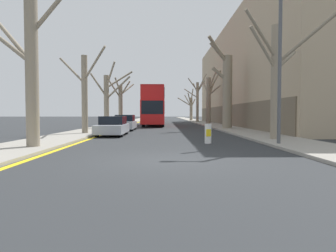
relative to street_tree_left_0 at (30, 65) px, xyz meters
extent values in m
plane|color=#2B2D30|center=(5.68, -3.16, -3.49)|extent=(300.00, 300.00, 0.00)
cube|color=gray|center=(-0.47, 46.84, -3.43)|extent=(3.01, 120.00, 0.12)
cube|color=gray|center=(11.83, 46.84, -3.43)|extent=(3.01, 120.00, 0.12)
cube|color=tan|center=(18.34, 26.51, 2.82)|extent=(10.00, 44.11, 12.63)
cube|color=#6B5E4C|center=(13.32, 26.51, -2.24)|extent=(0.12, 43.23, 2.50)
cube|color=yellow|center=(1.21, 46.84, -3.49)|extent=(0.24, 120.00, 0.01)
cylinder|color=gray|center=(0.10, -0.11, -0.28)|extent=(0.52, 0.52, 6.42)
cylinder|color=gray|center=(-1.21, 0.61, 0.97)|extent=(2.79, 1.64, 1.98)
cylinder|color=gray|center=(-1.05, 0.81, 1.14)|extent=(2.49, 2.04, 2.27)
cylinder|color=gray|center=(0.90, 0.23, 2.47)|extent=(1.80, 0.91, 2.51)
cylinder|color=gray|center=(-0.04, 8.57, -0.72)|extent=(0.42, 0.42, 5.56)
cylinder|color=gray|center=(0.86, 7.71, 1.34)|extent=(1.96, 1.89, 2.09)
cylinder|color=gray|center=(-0.19, 9.30, 1.50)|extent=(0.47, 1.58, 1.54)
cylinder|color=gray|center=(-1.00, 8.94, 1.05)|extent=(2.06, 0.90, 1.97)
cylinder|color=gray|center=(-0.04, 16.58, -0.89)|extent=(0.49, 0.49, 5.20)
cylinder|color=gray|center=(-0.71, 16.21, 0.70)|extent=(1.54, 0.96, 2.25)
cylinder|color=gray|center=(1.11, 16.50, 0.51)|extent=(2.44, 0.34, 2.27)
cylinder|color=gray|center=(1.14, 17.17, 1.35)|extent=(2.53, 1.37, 1.86)
cylinder|color=gray|center=(0.42, 16.26, 1.74)|extent=(1.15, 0.87, 2.42)
cylinder|color=gray|center=(-0.09, 26.31, -0.91)|extent=(0.53, 0.53, 5.18)
cylinder|color=gray|center=(-0.33, 25.72, 1.55)|extent=(0.71, 1.40, 2.04)
cylinder|color=gray|center=(0.57, 25.94, 1.21)|extent=(1.53, 0.96, 1.95)
cylinder|color=gray|center=(-0.76, 25.43, 1.18)|extent=(1.56, 1.97, 2.50)
cylinder|color=gray|center=(0.64, 27.35, 1.22)|extent=(1.66, 2.27, 1.71)
cylinder|color=gray|center=(11.51, 3.45, -0.40)|extent=(0.47, 0.47, 6.20)
cylinder|color=gray|center=(10.68, 2.95, 1.35)|extent=(1.85, 1.21, 2.11)
cylinder|color=gray|center=(12.56, 2.40, 1.65)|extent=(2.28, 2.29, 2.21)
cylinder|color=gray|center=(12.19, 3.85, 0.88)|extent=(1.51, 0.98, 1.23)
cylinder|color=gray|center=(10.50, 2.74, 1.99)|extent=(2.20, 1.63, 2.18)
cylinder|color=gray|center=(11.50, 15.54, -0.04)|extent=(0.88, 0.88, 6.90)
cylinder|color=gray|center=(10.80, 15.55, 1.66)|extent=(1.60, 0.33, 1.45)
cylinder|color=gray|center=(11.73, 15.90, 1.18)|extent=(0.88, 1.12, 1.84)
cylinder|color=gray|center=(10.66, 15.33, 3.62)|extent=(1.97, 0.78, 2.02)
cylinder|color=gray|center=(10.53, 14.98, 3.78)|extent=(2.28, 1.50, 2.51)
cylinder|color=gray|center=(11.52, 27.63, -0.34)|extent=(0.61, 0.61, 6.31)
cylinder|color=gray|center=(11.95, 28.50, 1.11)|extent=(1.12, 1.95, 1.86)
cylinder|color=gray|center=(12.41, 28.15, 2.37)|extent=(2.05, 1.30, 3.20)
cylinder|color=gray|center=(11.35, 28.73, 1.41)|extent=(0.56, 2.36, 1.87)
cylinder|color=gray|center=(12.17, 27.01, 1.07)|extent=(1.54, 1.48, 1.33)
cylinder|color=gray|center=(11.97, 27.24, 2.43)|extent=(1.19, 1.07, 2.57)
cylinder|color=gray|center=(11.29, 38.88, -0.06)|extent=(0.46, 0.46, 6.86)
cylinder|color=gray|center=(12.06, 38.93, 3.33)|extent=(1.69, 0.28, 3.06)
cylinder|color=gray|center=(10.19, 39.27, 1.51)|extent=(2.33, 0.98, 1.71)
cylinder|color=gray|center=(10.98, 39.35, 2.39)|extent=(0.82, 1.14, 1.77)
cylinder|color=gray|center=(11.92, 38.97, 2.66)|extent=(1.42, 0.37, 2.17)
cylinder|color=gray|center=(10.47, 38.58, 2.95)|extent=(1.80, 0.79, 2.18)
cylinder|color=gray|center=(11.23, 50.12, -1.06)|extent=(0.60, 0.60, 4.87)
cylinder|color=gray|center=(9.85, 50.41, 0.48)|extent=(2.92, 0.81, 1.90)
cylinder|color=gray|center=(11.33, 49.20, 1.86)|extent=(0.43, 2.02, 2.51)
cylinder|color=gray|center=(11.64, 50.21, 0.19)|extent=(1.05, 0.44, 1.85)
cylinder|color=gray|center=(10.59, 50.50, 0.69)|extent=(1.55, 1.03, 2.53)
cylinder|color=gray|center=(10.85, 49.50, 0.88)|extent=(1.03, 1.51, 2.88)
cube|color=red|center=(4.32, 24.44, -1.85)|extent=(2.53, 11.85, 2.58)
cube|color=red|center=(4.32, 24.44, 0.19)|extent=(2.48, 11.62, 1.50)
cube|color=#B11515|center=(4.32, 24.44, 1.00)|extent=(2.48, 11.62, 0.12)
cube|color=black|center=(4.32, 24.44, -1.35)|extent=(2.56, 10.43, 1.34)
cube|color=black|center=(4.32, 24.44, 0.26)|extent=(2.56, 10.43, 1.14)
cube|color=black|center=(4.32, 18.53, -1.35)|extent=(2.28, 0.06, 1.41)
cylinder|color=black|center=(3.23, 20.88, -2.99)|extent=(0.30, 1.01, 1.01)
cylinder|color=black|center=(5.42, 20.88, -2.99)|extent=(0.30, 1.01, 1.01)
cylinder|color=black|center=(3.23, 27.76, -2.99)|extent=(0.30, 1.01, 1.01)
cylinder|color=black|center=(5.42, 27.76, -2.99)|extent=(0.30, 1.01, 1.01)
cube|color=#9EA3AD|center=(2.07, 7.65, -3.03)|extent=(1.77, 4.34, 0.57)
cube|color=black|center=(2.07, 7.91, -2.47)|extent=(1.55, 2.25, 0.55)
cylinder|color=black|center=(1.29, 6.35, -3.17)|extent=(0.20, 0.64, 0.64)
cylinder|color=black|center=(2.84, 6.35, -3.17)|extent=(0.20, 0.64, 0.64)
cylinder|color=black|center=(1.29, 8.95, -3.17)|extent=(0.20, 0.64, 0.64)
cylinder|color=black|center=(2.84, 8.95, -3.17)|extent=(0.20, 0.64, 0.64)
cube|color=#9EA3AD|center=(2.07, 13.98, -3.00)|extent=(1.75, 4.04, 0.62)
cube|color=black|center=(2.07, 14.22, -2.40)|extent=(1.54, 2.10, 0.57)
cylinder|color=black|center=(1.30, 12.77, -3.18)|extent=(0.20, 0.63, 0.63)
cylinder|color=black|center=(2.83, 12.77, -3.18)|extent=(0.20, 0.63, 0.63)
cylinder|color=black|center=(1.30, 15.19, -3.18)|extent=(0.20, 0.63, 0.63)
cylinder|color=black|center=(2.83, 15.19, -3.18)|extent=(0.20, 0.63, 0.63)
cylinder|color=#4C4F54|center=(10.77, 0.97, 0.52)|extent=(0.16, 0.16, 8.03)
cylinder|color=white|center=(7.73, 2.20, -3.00)|extent=(0.33, 0.33, 0.98)
cube|color=yellow|center=(7.73, 2.03, -2.96)|extent=(0.23, 0.01, 0.35)
camera|label=1|loc=(5.54, -12.57, -2.02)|focal=32.00mm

